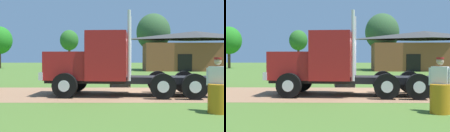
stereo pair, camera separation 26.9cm
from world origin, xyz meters
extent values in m
plane|color=#4D6F2A|center=(0.00, 0.00, 0.00)|extent=(200.00, 200.00, 0.00)
cube|color=#9A6F4F|center=(0.00, 0.00, 0.00)|extent=(120.00, 5.50, 0.01)
cube|color=black|center=(-0.95, -0.58, 0.71)|extent=(7.37, 2.13, 0.28)
cube|color=maroon|center=(-3.66, -0.37, 1.32)|extent=(1.99, 2.19, 1.23)
cube|color=silver|center=(-4.62, -0.29, 0.89)|extent=(0.34, 2.25, 0.32)
cube|color=maroon|center=(-1.90, -0.51, 1.76)|extent=(1.89, 2.47, 2.10)
cube|color=#2D3D4C|center=(-2.77, -0.44, 2.18)|extent=(0.19, 1.95, 0.92)
cylinder|color=silver|center=(-1.00, -1.51, 2.18)|extent=(0.14, 0.14, 2.94)
cylinder|color=silver|center=(-0.85, 0.34, 2.18)|extent=(0.14, 0.14, 2.94)
cylinder|color=silver|center=(-1.31, 0.47, 0.50)|extent=(1.04, 0.60, 0.52)
cylinder|color=black|center=(-3.66, -1.54, 0.52)|extent=(1.06, 0.38, 1.04)
cylinder|color=silver|center=(-3.68, -1.70, 0.52)|extent=(0.47, 0.08, 0.47)
cylinder|color=black|center=(-3.48, 0.79, 0.52)|extent=(1.06, 0.38, 1.04)
cylinder|color=silver|center=(-3.47, 0.95, 0.52)|extent=(0.47, 0.08, 0.47)
cylinder|color=black|center=(1.58, -1.96, 0.52)|extent=(1.06, 0.38, 1.04)
cylinder|color=silver|center=(1.57, -2.12, 0.52)|extent=(0.47, 0.08, 0.47)
cylinder|color=black|center=(1.77, 0.37, 0.52)|extent=(1.06, 0.38, 1.04)
cylinder|color=silver|center=(1.78, 0.53, 0.52)|extent=(0.47, 0.08, 0.47)
cylinder|color=black|center=(0.34, -1.86, 0.52)|extent=(1.06, 0.38, 1.04)
cylinder|color=silver|center=(0.32, -2.02, 0.52)|extent=(0.47, 0.08, 0.47)
cylinder|color=black|center=(0.52, 0.47, 0.52)|extent=(1.06, 0.38, 1.04)
cylinder|color=silver|center=(0.54, 0.63, 0.52)|extent=(0.47, 0.08, 0.47)
cube|color=silver|center=(1.55, -4.50, 1.11)|extent=(0.55, 0.49, 0.58)
sphere|color=tan|center=(1.55, -4.50, 1.55)|extent=(0.22, 0.22, 0.22)
cylinder|color=maroon|center=(1.55, -4.50, 1.65)|extent=(0.23, 0.23, 0.06)
cube|color=black|center=(1.46, -4.44, 0.41)|extent=(0.23, 0.24, 0.82)
cube|color=black|center=(1.64, -4.56, 0.41)|extent=(0.23, 0.24, 0.82)
cylinder|color=silver|center=(1.31, -4.34, 1.08)|extent=(0.10, 0.10, 0.55)
cylinder|color=#B27214|center=(1.47, -4.74, 0.44)|extent=(0.59, 0.59, 0.87)
cube|color=brown|center=(9.65, 25.14, 1.83)|extent=(14.01, 5.29, 3.66)
pyramid|color=#3A3A3A|center=(9.65, 25.14, 4.79)|extent=(14.71, 5.56, 1.12)
cube|color=black|center=(7.52, 22.59, 1.10)|extent=(1.80, 0.09, 2.20)
cylinder|color=#513823|center=(-9.88, 40.92, 1.87)|extent=(0.44, 0.44, 3.74)
ellipsoid|color=#2D6A26|center=(-9.88, 40.92, 5.15)|extent=(3.52, 3.52, 3.87)
cylinder|color=#513823|center=(4.54, 29.66, 1.80)|extent=(0.44, 0.44, 3.59)
ellipsoid|color=#335930|center=(4.54, 29.66, 5.64)|extent=(5.11, 5.11, 5.62)
camera|label=1|loc=(-1.71, -13.21, 1.64)|focal=45.43mm
camera|label=2|loc=(-1.44, -13.21, 1.64)|focal=45.43mm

